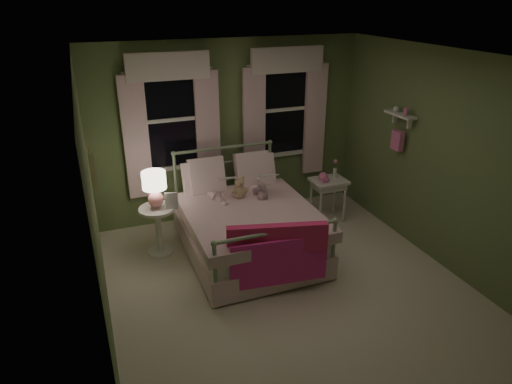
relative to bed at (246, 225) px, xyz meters
name	(u,v)px	position (x,y,z in m)	size (l,w,h in m)	color
room_shell	(290,182)	(0.19, -0.87, 0.92)	(4.20, 4.20, 4.20)	silver
bed	(246,225)	(0.00, 0.00, 0.00)	(1.58, 2.04, 1.18)	white
pink_throw	(278,248)	(0.00, -1.03, 0.23)	(1.10, 0.37, 0.71)	#DD2B65
child_left	(215,179)	(-0.28, 0.42, 0.54)	(0.26, 0.17, 0.70)	#F7D1DD
child_right	(255,172)	(0.28, 0.42, 0.55)	(0.35, 0.27, 0.72)	#F7D1DD
book_left	(221,182)	(-0.28, 0.17, 0.58)	(0.20, 0.27, 0.03)	beige
book_right	(262,179)	(0.28, 0.17, 0.54)	(0.20, 0.27, 0.02)	beige
teddy_bear	(239,189)	(0.00, 0.26, 0.41)	(0.23, 0.19, 0.31)	tan
nightstand_left	(158,224)	(-1.08, 0.38, 0.03)	(0.46, 0.46, 0.65)	white
table_lamp	(154,186)	(-1.08, 0.38, 0.57)	(0.30, 0.30, 0.47)	pink
book_nightstand	(166,209)	(-0.98, 0.30, 0.27)	(0.16, 0.22, 0.02)	beige
nightstand_right	(328,186)	(1.44, 0.43, 0.17)	(0.50, 0.40, 0.64)	white
pink_toy	(323,177)	(1.34, 0.43, 0.32)	(0.14, 0.18, 0.14)	pink
bud_vase	(335,169)	(1.56, 0.48, 0.41)	(0.06, 0.06, 0.28)	white
window_left	(171,115)	(-0.66, 1.16, 1.24)	(1.34, 0.13, 1.96)	black
window_right	(285,105)	(1.04, 1.16, 1.24)	(1.34, 0.13, 1.96)	black
wall_shelf	(399,128)	(2.09, -0.17, 1.14)	(0.15, 0.50, 0.60)	white
framed_picture	(93,169)	(-1.76, -0.27, 1.12)	(0.03, 0.32, 0.42)	beige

